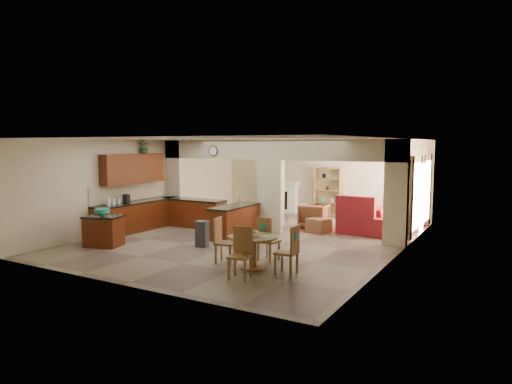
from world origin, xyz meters
The scene contains 39 objects.
floor centered at (0.00, 0.00, 0.00)m, with size 10.00×10.00×0.00m, color #786D53.
ceiling centered at (0.00, 0.00, 2.80)m, with size 10.00×10.00×0.00m, color white.
wall_back centered at (0.00, 5.00, 1.40)m, with size 8.00×8.00×0.00m, color #C2B38E.
wall_front centered at (0.00, -5.00, 1.40)m, with size 8.00×8.00×0.00m, color #C2B38E.
wall_left centered at (-4.00, 0.00, 1.40)m, with size 10.00×10.00×0.00m, color #C2B38E.
wall_right centered at (4.00, 0.00, 1.40)m, with size 10.00×10.00×0.00m, color #C2B38E.
partition_left_pier centered at (-3.70, 1.00, 1.40)m, with size 0.60×0.25×2.80m, color #C2B38E.
partition_center_pier centered at (0.00, 1.00, 1.10)m, with size 0.80×0.25×2.20m, color #C2B38E.
partition_right_pier centered at (3.70, 1.00, 1.40)m, with size 0.60×0.25×2.80m, color #C2B38E.
partition_header centered at (0.00, 1.00, 2.50)m, with size 8.00×0.25×0.60m, color #C2B38E.
kitchen_counter centered at (-3.26, -0.25, 0.46)m, with size 2.52×3.29×1.48m.
upper_cabinets centered at (-3.82, -0.80, 1.92)m, with size 0.35×2.40×0.90m, color #491B08.
peninsula centered at (-0.60, -0.11, 0.46)m, with size 0.70×1.85×0.91m.
wall_clock centered at (-2.00, 0.85, 2.45)m, with size 0.34×0.34×0.03m, color #4A2C18.
rug centered at (1.20, 2.10, 0.01)m, with size 1.60×1.30×0.01m, color brown.
fireplace centered at (-1.60, 4.83, 0.61)m, with size 1.60×0.35×1.20m.
shelving_unit centered at (0.35, 4.82, 0.90)m, with size 1.00×0.32×1.80m, color brown.
window_a centered at (3.97, 2.30, 1.20)m, with size 0.02×0.90×1.90m, color white.
window_b centered at (3.97, 4.00, 1.20)m, with size 0.02×0.90×1.90m, color white.
glazed_door centered at (3.97, 3.15, 1.05)m, with size 0.02×0.70×2.10m, color white.
drape_a_left centered at (3.93, 1.70, 1.20)m, with size 0.10×0.28×2.30m, color #411B1A.
drape_a_right centered at (3.93, 2.90, 1.20)m, with size 0.10×0.28×2.30m, color #411B1A.
drape_b_left centered at (3.93, 3.40, 1.20)m, with size 0.10×0.28×2.30m, color #411B1A.
drape_b_right centered at (3.93, 4.60, 1.20)m, with size 0.10×0.28×2.30m, color #411B1A.
ceiling_fan centered at (1.50, 3.00, 2.56)m, with size 1.00×1.00×0.10m, color white.
kitchen_island centered at (-2.91, -2.84, 0.41)m, with size 1.08×0.91×0.81m.
teal_bowl centered at (-2.95, -2.83, 0.90)m, with size 0.38×0.38×0.18m, color #15937C.
trash_can centered at (-0.63, -1.61, 0.31)m, with size 0.30×0.25×0.63m, color #2C2C2F.
dining_table centered at (1.60, -2.80, 0.48)m, with size 1.05×1.05×0.72m.
fruit_bowl centered at (1.58, -2.84, 0.79)m, with size 0.27×0.27×0.14m, color #56A924.
sofa centered at (3.30, 3.00, 0.40)m, with size 1.06×2.71×0.79m, color maroon.
chaise centered at (2.37, 2.20, 0.23)m, with size 1.15×0.94×0.46m, color maroon.
armchair centered at (0.87, 2.30, 0.39)m, with size 0.82×0.85×0.77m, color maroon.
ottoman centered at (1.27, 1.71, 0.21)m, with size 0.59×0.59×0.43m, color maroon.
plant centered at (-3.82, -0.29, 2.58)m, with size 0.38×0.33×0.43m, color #1A5316.
chair_north centered at (1.53, -2.08, 0.55)m, with size 0.48×0.48×1.02m.
chair_east centered at (2.47, -2.79, 0.55)m, with size 0.44×0.44×1.02m.
chair_south centered at (1.71, -3.46, 0.55)m, with size 0.49×0.49×1.02m.
chair_west centered at (0.72, -2.69, 0.55)m, with size 0.50×0.50×1.02m.
Camera 1 is at (6.42, -11.04, 2.67)m, focal length 32.00 mm.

